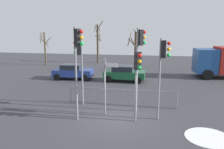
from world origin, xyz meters
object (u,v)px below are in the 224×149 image
object	(u,v)px
traffic_light_rear_left	(140,51)
bare_tree_left	(45,47)
traffic_light_foreground_left	(77,53)
car_green_near	(124,73)
traffic_light_mid_right	(163,61)
bare_tree_right	(135,50)
car_blue_far	(73,71)
direction_sign_post	(106,84)
bare_tree_centre	(98,42)
traffic_light_rear_right	(137,70)
traffic_light_foreground_right	(79,57)

from	to	relation	value
traffic_light_rear_left	bare_tree_left	size ratio (longest dim) A/B	1.12
traffic_light_foreground_left	car_green_near	world-z (taller)	traffic_light_foreground_left
traffic_light_mid_right	traffic_light_foreground_left	size ratio (longest dim) A/B	0.88
traffic_light_foreground_left	traffic_light_rear_left	distance (m)	3.63
traffic_light_mid_right	bare_tree_right	distance (m)	14.16
traffic_light_foreground_left	car_blue_far	size ratio (longest dim) A/B	1.28
direction_sign_post	bare_tree_centre	bearing A→B (deg)	112.34
traffic_light_rear_right	bare_tree_left	bearing A→B (deg)	-76.21
direction_sign_post	bare_tree_centre	xyz separation A→B (m)	(-5.12, 19.24, 1.12)
traffic_light_rear_left	car_green_near	size ratio (longest dim) A/B	1.29
traffic_light_foreground_right	direction_sign_post	distance (m)	2.78
traffic_light_rear_right	traffic_light_rear_left	xyz separation A→B (m)	(-0.01, 1.72, 0.79)
traffic_light_mid_right	car_blue_far	world-z (taller)	traffic_light_mid_right
traffic_light_rear_left	direction_sign_post	world-z (taller)	traffic_light_rear_left
bare_tree_centre	traffic_light_foreground_left	bearing A→B (deg)	-79.23
traffic_light_foreground_right	traffic_light_rear_left	world-z (taller)	traffic_light_rear_left
traffic_light_mid_right	traffic_light_rear_right	size ratio (longest dim) A/B	1.14
traffic_light_rear_right	bare_tree_right	xyz separation A→B (m)	(-1.22, 14.51, -0.39)
traffic_light_mid_right	car_green_near	distance (m)	9.60
traffic_light_mid_right	bare_tree_left	distance (m)	22.01
car_green_near	bare_tree_left	world-z (taller)	bare_tree_left
traffic_light_rear_left	bare_tree_right	distance (m)	12.91
traffic_light_mid_right	bare_tree_centre	size ratio (longest dim) A/B	0.74
traffic_light_rear_right	traffic_light_rear_left	size ratio (longest dim) A/B	0.78
traffic_light_foreground_right	traffic_light_rear_left	xyz separation A→B (m)	(3.80, -0.57, 0.48)
traffic_light_mid_right	traffic_light_rear_left	bearing A→B (deg)	-123.22
traffic_light_foreground_left	traffic_light_rear_right	bearing A→B (deg)	111.05
traffic_light_rear_left	direction_sign_post	bearing A→B (deg)	-96.41
car_green_near	bare_tree_right	distance (m)	5.46
traffic_light_mid_right	traffic_light_rear_right	bearing A→B (deg)	-57.02
traffic_light_foreground_left	bare_tree_right	size ratio (longest dim) A/B	1.04
direction_sign_post	bare_tree_right	world-z (taller)	bare_tree_right
bare_tree_centre	bare_tree_right	bearing A→B (deg)	-44.25
traffic_light_foreground_right	car_green_near	xyz separation A→B (m)	(1.99, 7.06, -2.36)
traffic_light_foreground_left	bare_tree_centre	distance (m)	20.67
car_blue_far	bare_tree_left	world-z (taller)	bare_tree_left
direction_sign_post	bare_tree_left	size ratio (longest dim) A/B	0.74
car_blue_far	bare_tree_right	xyz separation A→B (m)	(5.67, 5.13, 1.67)
car_blue_far	bare_tree_left	size ratio (longest dim) A/B	0.88
bare_tree_centre	bare_tree_right	xyz separation A→B (m)	(5.72, -5.57, -0.50)
traffic_light_rear_left	traffic_light_mid_right	bearing A→B (deg)	16.83
traffic_light_rear_right	traffic_light_foreground_left	world-z (taller)	traffic_light_foreground_left
traffic_light_rear_left	car_green_near	distance (m)	8.34
traffic_light_rear_left	bare_tree_centre	xyz separation A→B (m)	(-6.93, 18.37, -0.67)
bare_tree_centre	bare_tree_right	distance (m)	8.00
traffic_light_rear_left	car_blue_far	distance (m)	10.68
car_blue_far	bare_tree_right	size ratio (longest dim) A/B	0.81
traffic_light_foreground_right	traffic_light_mid_right	size ratio (longest dim) A/B	0.97
traffic_light_foreground_right	traffic_light_foreground_left	bearing A→B (deg)	-171.08
direction_sign_post	bare_tree_right	size ratio (longest dim) A/B	0.68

